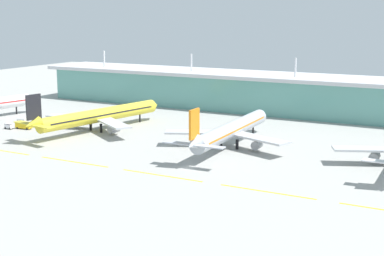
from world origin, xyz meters
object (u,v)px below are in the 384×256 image
at_px(airliner_near_middle, 98,116).
at_px(fuel_truck, 23,124).
at_px(baggage_cart, 9,126).
at_px(airliner_center, 231,130).

height_order(airliner_near_middle, fuel_truck, airliner_near_middle).
xyz_separation_m(baggage_cart, fuel_truck, (5.28, 3.19, 1.00)).
relative_size(baggage_cart, fuel_truck, 0.49).
distance_m(airliner_near_middle, fuel_truck, 33.25).
bearing_deg(baggage_cart, airliner_near_middle, 22.74).
height_order(baggage_cart, fuel_truck, fuel_truck).
distance_m(airliner_center, fuel_truck, 92.70).
bearing_deg(baggage_cart, fuel_truck, 31.14).
height_order(airliner_center, fuel_truck, airliner_center).
bearing_deg(airliner_center, airliner_near_middle, 178.85).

